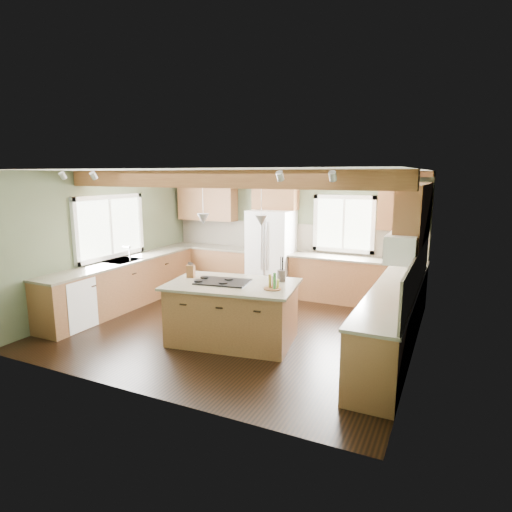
% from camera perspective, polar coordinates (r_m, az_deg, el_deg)
% --- Properties ---
extents(floor, '(5.60, 5.60, 0.00)m').
position_cam_1_polar(floor, '(7.35, -2.46, -9.36)').
color(floor, black).
rests_on(floor, ground).
extents(ceiling, '(5.60, 5.60, 0.00)m').
position_cam_1_polar(ceiling, '(6.90, -2.64, 11.34)').
color(ceiling, silver).
rests_on(ceiling, wall_back).
extents(wall_back, '(5.60, 0.00, 5.60)m').
position_cam_1_polar(wall_back, '(9.27, 4.70, 3.13)').
color(wall_back, '#4C563D').
rests_on(wall_back, ground).
extents(wall_left, '(0.00, 5.00, 5.00)m').
position_cam_1_polar(wall_left, '(8.67, -19.16, 2.02)').
color(wall_left, '#4C563D').
rests_on(wall_left, ground).
extents(wall_right, '(0.00, 5.00, 5.00)m').
position_cam_1_polar(wall_right, '(6.24, 20.84, -1.34)').
color(wall_right, '#4C563D').
rests_on(wall_right, ground).
extents(ceiling_beam, '(5.55, 0.26, 0.26)m').
position_cam_1_polar(ceiling_beam, '(6.39, -5.12, 10.18)').
color(ceiling_beam, brown).
rests_on(ceiling_beam, ceiling).
extents(soffit_trim, '(5.55, 0.20, 0.10)m').
position_cam_1_polar(soffit_trim, '(9.09, 4.59, 10.82)').
color(soffit_trim, brown).
rests_on(soffit_trim, ceiling).
extents(backsplash_back, '(5.58, 0.03, 0.58)m').
position_cam_1_polar(backsplash_back, '(9.27, 4.66, 2.57)').
color(backsplash_back, brown).
rests_on(backsplash_back, wall_back).
extents(backsplash_right, '(0.03, 3.70, 0.58)m').
position_cam_1_polar(backsplash_right, '(6.31, 20.69, -2.04)').
color(backsplash_right, brown).
rests_on(backsplash_right, wall_right).
extents(base_cab_back_left, '(2.02, 0.60, 0.88)m').
position_cam_1_polar(base_cab_back_left, '(9.92, -5.72, -1.42)').
color(base_cab_back_left, brown).
rests_on(base_cab_back_left, floor).
extents(counter_back_left, '(2.06, 0.64, 0.04)m').
position_cam_1_polar(counter_back_left, '(9.84, -5.77, 1.20)').
color(counter_back_left, '#484135').
rests_on(counter_back_left, base_cab_back_left).
extents(base_cab_back_right, '(2.62, 0.60, 0.88)m').
position_cam_1_polar(base_cab_back_right, '(8.74, 13.10, -3.35)').
color(base_cab_back_right, brown).
rests_on(base_cab_back_right, floor).
extents(counter_back_right, '(2.66, 0.64, 0.04)m').
position_cam_1_polar(counter_back_right, '(8.64, 13.23, -0.39)').
color(counter_back_right, '#484135').
rests_on(counter_back_right, base_cab_back_right).
extents(base_cab_left, '(0.60, 3.70, 0.88)m').
position_cam_1_polar(base_cab_left, '(8.66, -17.15, -3.67)').
color(base_cab_left, brown).
rests_on(base_cab_left, floor).
extents(counter_left, '(0.64, 3.74, 0.04)m').
position_cam_1_polar(counter_left, '(8.56, -17.32, -0.69)').
color(counter_left, '#484135').
rests_on(counter_left, base_cab_left).
extents(base_cab_right, '(0.60, 3.70, 0.88)m').
position_cam_1_polar(base_cab_right, '(6.54, 17.72, -8.42)').
color(base_cab_right, brown).
rests_on(base_cab_right, floor).
extents(counter_right, '(0.64, 3.74, 0.04)m').
position_cam_1_polar(counter_right, '(6.41, 17.96, -4.53)').
color(counter_right, '#484135').
rests_on(counter_right, base_cab_right).
extents(upper_cab_back_left, '(1.40, 0.35, 0.90)m').
position_cam_1_polar(upper_cab_back_left, '(9.93, -6.51, 7.38)').
color(upper_cab_back_left, brown).
rests_on(upper_cab_back_left, wall_back).
extents(upper_cab_over_fridge, '(0.96, 0.35, 0.70)m').
position_cam_1_polar(upper_cab_over_fridge, '(9.14, 2.61, 8.40)').
color(upper_cab_over_fridge, brown).
rests_on(upper_cab_over_fridge, wall_back).
extents(upper_cab_right, '(0.35, 2.20, 0.90)m').
position_cam_1_polar(upper_cab_right, '(7.05, 20.39, 5.37)').
color(upper_cab_right, brown).
rests_on(upper_cab_right, wall_right).
extents(upper_cab_back_corner, '(0.90, 0.35, 0.90)m').
position_cam_1_polar(upper_cab_back_corner, '(8.49, 19.09, 6.28)').
color(upper_cab_back_corner, brown).
rests_on(upper_cab_back_corner, wall_back).
extents(window_left, '(0.04, 1.60, 1.05)m').
position_cam_1_polar(window_left, '(8.66, -18.94, 3.70)').
color(window_left, white).
rests_on(window_left, wall_left).
extents(window_back, '(1.10, 0.04, 1.00)m').
position_cam_1_polar(window_back, '(8.88, 11.65, 4.23)').
color(window_back, white).
rests_on(window_back, wall_back).
extents(sink, '(0.50, 0.65, 0.03)m').
position_cam_1_polar(sink, '(8.56, -17.33, -0.65)').
color(sink, '#262628').
rests_on(sink, counter_left).
extents(faucet, '(0.02, 0.02, 0.28)m').
position_cam_1_polar(faucet, '(8.42, -16.48, 0.21)').
color(faucet, '#B2B2B7').
rests_on(faucet, sink).
extents(dishwasher, '(0.60, 0.60, 0.84)m').
position_cam_1_polar(dishwasher, '(7.79, -23.55, -5.79)').
color(dishwasher, white).
rests_on(dishwasher, floor).
extents(oven, '(0.60, 0.72, 0.84)m').
position_cam_1_polar(oven, '(5.34, 15.64, -12.85)').
color(oven, white).
rests_on(oven, floor).
extents(microwave, '(0.40, 0.70, 0.38)m').
position_cam_1_polar(microwave, '(6.16, 18.92, 1.01)').
color(microwave, white).
rests_on(microwave, wall_right).
extents(pendant_left, '(0.18, 0.18, 0.16)m').
position_cam_1_polar(pendant_left, '(6.48, -7.05, 4.92)').
color(pendant_left, '#B2B2B7').
rests_on(pendant_left, ceiling).
extents(pendant_right, '(0.18, 0.18, 0.16)m').
position_cam_1_polar(pendant_right, '(6.18, 0.71, 4.72)').
color(pendant_right, '#B2B2B7').
rests_on(pendant_right, ceiling).
extents(refrigerator, '(0.90, 0.74, 1.80)m').
position_cam_1_polar(refrigerator, '(9.09, 2.04, 0.46)').
color(refrigerator, white).
rests_on(refrigerator, floor).
extents(island, '(1.96, 1.37, 0.88)m').
position_cam_1_polar(island, '(6.62, -3.13, -7.65)').
color(island, brown).
rests_on(island, floor).
extents(island_top, '(2.10, 1.51, 0.04)m').
position_cam_1_polar(island_top, '(6.49, -3.17, -3.80)').
color(island_top, '#484135').
rests_on(island_top, island).
extents(cooktop, '(0.86, 0.64, 0.02)m').
position_cam_1_polar(cooktop, '(6.54, -4.42, -3.44)').
color(cooktop, black).
rests_on(cooktop, island_top).
extents(knife_block, '(0.14, 0.11, 0.20)m').
position_cam_1_polar(knife_block, '(6.89, -8.69, -2.03)').
color(knife_block, brown).
rests_on(knife_block, island_top).
extents(utensil_crock, '(0.14, 0.14, 0.17)m').
position_cam_1_polar(utensil_crock, '(6.58, 3.40, -2.64)').
color(utensil_crock, '#3A342F').
rests_on(utensil_crock, island_top).
extents(bottle_tray, '(0.34, 0.34, 0.23)m').
position_cam_1_polar(bottle_tray, '(6.12, 2.20, -3.38)').
color(bottle_tray, brown).
rests_on(bottle_tray, island_top).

